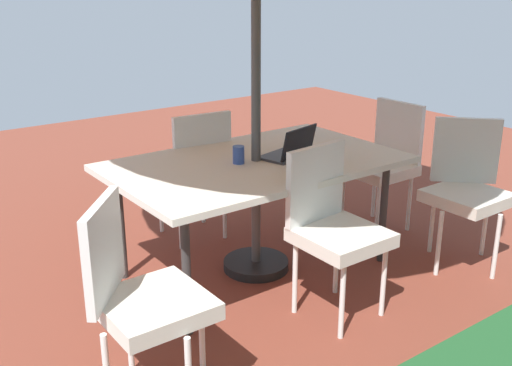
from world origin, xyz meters
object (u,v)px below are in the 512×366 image
object	(u,v)px
chair_northeast	(140,293)
laptop	(290,151)
chair_north	(333,224)
dining_table	(256,168)
cup	(239,155)
chair_south	(194,168)
chair_northwest	(466,185)
chair_west	(384,159)

from	to	relation	value
chair_northeast	laptop	bearing A→B (deg)	-23.94
chair_northeast	chair_north	bearing A→B (deg)	-46.15
dining_table	cup	xyz separation A→B (m)	(0.13, -0.01, 0.11)
chair_south	laptop	bearing A→B (deg)	113.95
chair_south	chair_northwest	xyz separation A→B (m)	(-1.26, 1.42, 0.00)
chair_west	chair_northeast	bearing A→B (deg)	-73.29
chair_south	chair_west	distance (m)	1.44
chair_south	cup	world-z (taller)	chair_south
dining_table	chair_west	world-z (taller)	chair_west
chair_south	laptop	world-z (taller)	laptop
chair_northwest	laptop	xyz separation A→B (m)	(1.00, -0.65, 0.26)
chair_south	chair_northeast	xyz separation A→B (m)	(1.15, 1.44, 0.00)
chair_south	chair_northwest	bearing A→B (deg)	136.77
chair_north	laptop	bearing A→B (deg)	69.23
cup	chair_north	bearing A→B (deg)	102.89
dining_table	cup	bearing A→B (deg)	-6.23
chair_northwest	dining_table	bearing A→B (deg)	-166.64
chair_northeast	chair_west	world-z (taller)	same
chair_northeast	cup	size ratio (longest dim) A/B	8.81
dining_table	chair_northeast	world-z (taller)	chair_northeast
chair_south	chair_north	xyz separation A→B (m)	(-0.09, 1.37, 0.00)
cup	laptop	bearing A→B (deg)	163.14
dining_table	chair_northwest	xyz separation A→B (m)	(-1.21, 0.74, -0.16)
chair_south	laptop	size ratio (longest dim) A/B	2.65
chair_south	cup	distance (m)	0.72
chair_north	cup	size ratio (longest dim) A/B	8.81
chair_northeast	chair_west	bearing A→B (deg)	-31.87
chair_south	laptop	distance (m)	0.85
chair_west	laptop	world-z (taller)	laptop
chair_northeast	laptop	distance (m)	1.59
dining_table	chair_north	xyz separation A→B (m)	(-0.04, 0.69, -0.16)
chair_south	chair_northwest	world-z (taller)	same
dining_table	chair_west	distance (m)	1.23
chair_north	chair_west	xyz separation A→B (m)	(-1.18, -0.70, 0.00)
chair_south	chair_west	bearing A→B (deg)	157.19
dining_table	chair_northeast	distance (m)	1.44
laptop	chair_northeast	bearing A→B (deg)	11.45
chair_north	cup	world-z (taller)	chair_north
cup	chair_west	bearing A→B (deg)	179.69
chair_northwest	cup	size ratio (longest dim) A/B	8.81
dining_table	laptop	bearing A→B (deg)	157.18
cup	chair_south	bearing A→B (deg)	-96.04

